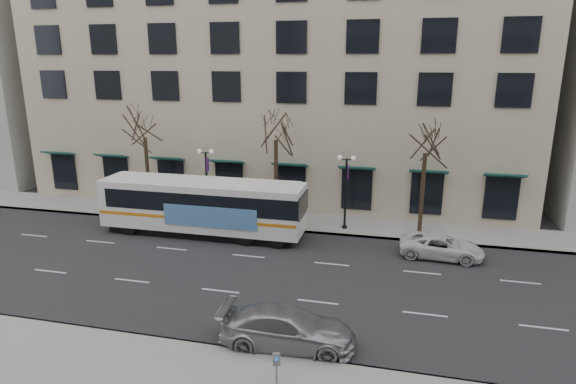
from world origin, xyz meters
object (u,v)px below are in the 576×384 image
(tree_far_left, at_px, (144,125))
(pay_station, at_px, (276,362))
(tree_far_mid, at_px, (276,126))
(silver_car, at_px, (287,328))
(lamp_post_right, at_px, (346,189))
(white_pickup, at_px, (441,247))
(tree_far_right, at_px, (426,139))
(city_bus, at_px, (204,205))
(lamp_post_left, at_px, (207,180))

(tree_far_left, distance_m, pay_station, 23.58)
(tree_far_left, distance_m, tree_far_mid, 10.00)
(pay_station, bearing_deg, tree_far_left, 108.69)
(tree_far_left, relative_size, silver_car, 1.51)
(lamp_post_right, relative_size, white_pickup, 1.08)
(silver_car, bearing_deg, tree_far_mid, 13.57)
(silver_car, bearing_deg, lamp_post_right, -5.18)
(tree_far_right, xyz_separation_m, lamp_post_right, (-4.99, -0.60, -3.48))
(city_bus, xyz_separation_m, silver_car, (8.46, -11.43, -1.22))
(white_pickup, bearing_deg, tree_far_right, 19.25)
(tree_far_left, height_order, silver_car, tree_far_left)
(tree_far_mid, bearing_deg, pay_station, -75.19)
(tree_far_left, bearing_deg, tree_far_right, 0.00)
(tree_far_mid, relative_size, tree_far_right, 1.06)
(silver_car, bearing_deg, lamp_post_left, 30.31)
(lamp_post_right, bearing_deg, tree_far_right, 6.85)
(tree_far_mid, xyz_separation_m, pay_station, (4.65, -17.59, -5.89))
(tree_far_mid, height_order, lamp_post_right, tree_far_mid)
(tree_far_right, bearing_deg, white_pickup, -74.17)
(lamp_post_right, bearing_deg, silver_car, -92.31)
(lamp_post_right, bearing_deg, city_bus, -161.80)
(lamp_post_right, relative_size, silver_car, 0.94)
(lamp_post_right, height_order, silver_car, lamp_post_right)
(tree_far_mid, distance_m, lamp_post_left, 6.40)
(lamp_post_left, bearing_deg, tree_far_mid, 6.85)
(city_bus, height_order, pay_station, city_bus)
(lamp_post_right, relative_size, pay_station, 4.34)
(lamp_post_right, xyz_separation_m, city_bus, (-9.04, -2.97, -0.92))
(tree_far_right, bearing_deg, lamp_post_left, -177.71)
(city_bus, height_order, white_pickup, city_bus)
(tree_far_mid, height_order, lamp_post_left, tree_far_mid)
(tree_far_mid, xyz_separation_m, lamp_post_right, (5.01, -0.60, -3.96))
(pay_station, bearing_deg, silver_car, 73.78)
(silver_car, xyz_separation_m, pay_station, (0.22, -2.59, 0.22))
(tree_far_right, height_order, lamp_post_right, tree_far_right)
(silver_car, bearing_deg, city_bus, 33.62)
(tree_far_left, height_order, lamp_post_left, tree_far_left)
(lamp_post_left, bearing_deg, tree_far_right, 2.29)
(pay_station, bearing_deg, lamp_post_left, 98.48)
(tree_far_left, bearing_deg, tree_far_mid, 0.00)
(tree_far_mid, height_order, city_bus, tree_far_mid)
(tree_far_right, height_order, pay_station, tree_far_right)
(tree_far_left, xyz_separation_m, white_pickup, (21.13, -4.00, -6.03))
(tree_far_mid, distance_m, pay_station, 19.12)
(white_pickup, bearing_deg, pay_station, 157.91)
(tree_far_right, xyz_separation_m, pay_station, (-5.35, -17.59, -5.40))
(tree_far_mid, xyz_separation_m, white_pickup, (11.13, -4.00, -6.24))
(lamp_post_left, relative_size, city_bus, 0.38)
(pay_station, bearing_deg, tree_far_mid, 83.71)
(lamp_post_left, xyz_separation_m, pay_station, (9.64, -16.99, -1.93))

